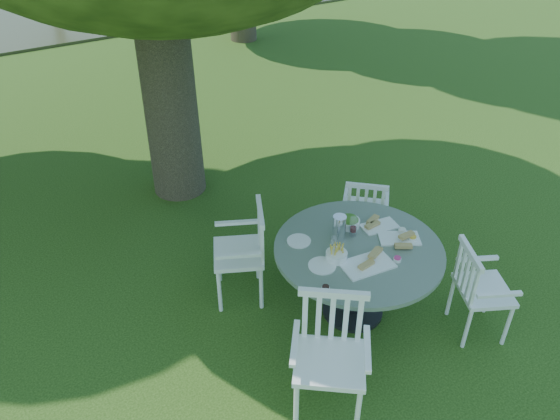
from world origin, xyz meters
The scene contains 7 objects.
ground centered at (0.00, 0.00, 0.00)m, with size 140.00×140.00×0.00m, color #18370B.
table centered at (0.34, -0.54, 0.63)m, with size 1.47×1.47×0.76m.
chair_ne centered at (1.04, 0.19, 0.50)m, with size 0.59×0.59×0.85m.
chair_nw centered at (-0.35, 0.19, 0.57)m, with size 0.63×0.64×0.97m.
chair_sw centered at (-0.42, -1.18, 0.60)m, with size 0.70×0.70×1.02m.
chair_se centered at (1.06, -1.25, 0.53)m, with size 0.59×0.60×0.91m.
tableware centered at (0.31, -0.46, 0.81)m, with size 1.18×0.83×0.24m.
Camera 1 is at (-2.20, -3.32, 3.68)m, focal length 35.00 mm.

